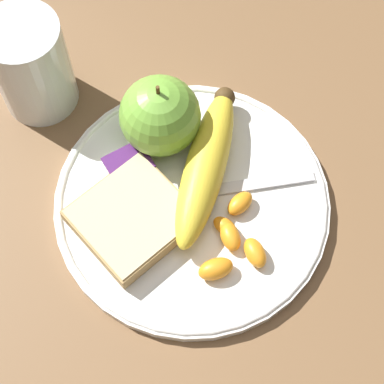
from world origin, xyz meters
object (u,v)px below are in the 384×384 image
Objects in this scene: banana at (206,164)px; bread_slice at (132,218)px; fork at (200,193)px; jam_packet at (129,167)px; plate at (192,202)px; apple at (160,116)px; juice_glass at (32,68)px.

banana reaches higher than bread_slice.
fork is 0.07m from jam_packet.
jam_packet reaches higher than plate.
bread_slice is at bearing 44.26° from apple.
juice_glass is 0.21m from fork.
apple is at bearing -97.42° from plate.
fork is 4.36× the size of jam_packet.
bread_slice is at bearing 6.25° from banana.
jam_packet reaches higher than fork.
fork is (0.02, 0.02, -0.02)m from banana.
apple is at bearing -74.01° from banana.
apple is at bearing 125.59° from juice_glass.
juice_glass is 2.57× the size of jam_packet.
banana reaches higher than fork.
jam_packet is (0.05, -0.06, 0.01)m from fork.
bread_slice is at bearing 15.68° from fork.
banana is 0.82× the size of fork.
plate is at bearing 110.57° from juice_glass.
plate is 1.45× the size of fork.
jam_packet is at bearing 104.70° from juice_glass.
apple is 0.06m from banana.
bread_slice is at bearing 64.89° from jam_packet.
apple is 0.08m from fork.
fork is at bearing 45.54° from banana.
bread_slice is (0.09, 0.01, -0.01)m from banana.
juice_glass reaches higher than plate.
juice_glass is 0.59× the size of fork.
jam_packet is at bearing -57.55° from plate.
banana is 0.03m from fork.
fork is at bearing 174.56° from bread_slice.
bread_slice reaches higher than plate.
juice_glass is at bearing -60.29° from banana.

